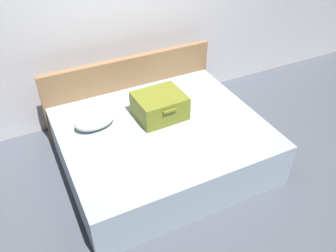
# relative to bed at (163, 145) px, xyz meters

# --- Properties ---
(ground_plane) EXTENTS (12.00, 12.00, 0.00)m
(ground_plane) POSITION_rel_bed_xyz_m (0.00, -0.40, -0.25)
(ground_plane) COLOR #4C515B
(back_wall) EXTENTS (8.00, 0.10, 2.60)m
(back_wall) POSITION_rel_bed_xyz_m (0.00, 1.25, 1.05)
(back_wall) COLOR silver
(back_wall) RESTS_ON ground
(bed) EXTENTS (2.08, 1.75, 0.50)m
(bed) POSITION_rel_bed_xyz_m (0.00, 0.00, 0.00)
(bed) COLOR #99ADBC
(bed) RESTS_ON ground
(headboard) EXTENTS (2.12, 0.08, 0.89)m
(headboard) POSITION_rel_bed_xyz_m (0.00, 0.92, 0.19)
(headboard) COLOR olive
(headboard) RESTS_ON ground
(hard_case_large) EXTENTS (0.53, 0.48, 0.26)m
(hard_case_large) POSITION_rel_bed_xyz_m (0.06, 0.19, 0.38)
(hard_case_large) COLOR olive
(hard_case_large) RESTS_ON bed
(pillow_near_headboard) EXTENTS (0.45, 0.31, 0.18)m
(pillow_near_headboard) POSITION_rel_bed_xyz_m (-0.63, 0.31, 0.34)
(pillow_near_headboard) COLOR white
(pillow_near_headboard) RESTS_ON bed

